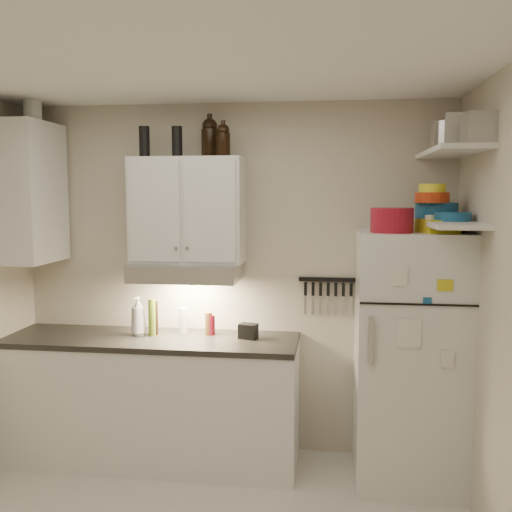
# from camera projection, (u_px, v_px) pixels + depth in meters

# --- Properties ---
(ceiling) EXTENTS (3.20, 3.00, 0.02)m
(ceiling) POSITION_uv_depth(u_px,v_px,m) (177.00, 50.00, 2.64)
(ceiling) COLOR white
(ceiling) RESTS_ON ground
(back_wall) EXTENTS (3.20, 0.02, 2.60)m
(back_wall) POSITION_uv_depth(u_px,v_px,m) (234.00, 280.00, 4.28)
(back_wall) COLOR beige
(back_wall) RESTS_ON ground
(base_cabinet) EXTENTS (2.10, 0.60, 0.88)m
(base_cabinet) POSITION_uv_depth(u_px,v_px,m) (152.00, 402.00, 4.14)
(base_cabinet) COLOR white
(base_cabinet) RESTS_ON floor
(countertop) EXTENTS (2.10, 0.62, 0.04)m
(countertop) POSITION_uv_depth(u_px,v_px,m) (151.00, 340.00, 4.09)
(countertop) COLOR black
(countertop) RESTS_ON base_cabinet
(upper_cabinet) EXTENTS (0.80, 0.33, 0.75)m
(upper_cabinet) POSITION_uv_depth(u_px,v_px,m) (188.00, 210.00, 4.09)
(upper_cabinet) COLOR white
(upper_cabinet) RESTS_ON back_wall
(side_cabinet) EXTENTS (0.33, 0.55, 1.00)m
(side_cabinet) POSITION_uv_depth(u_px,v_px,m) (29.00, 193.00, 4.09)
(side_cabinet) COLOR white
(side_cabinet) RESTS_ON left_wall
(range_hood) EXTENTS (0.76, 0.46, 0.12)m
(range_hood) POSITION_uv_depth(u_px,v_px,m) (187.00, 272.00, 4.07)
(range_hood) COLOR silver
(range_hood) RESTS_ON back_wall
(fridge) EXTENTS (0.70, 0.68, 1.70)m
(fridge) POSITION_uv_depth(u_px,v_px,m) (409.00, 358.00, 3.82)
(fridge) COLOR silver
(fridge) RESTS_ON floor
(shelf_hi) EXTENTS (0.30, 0.95, 0.03)m
(shelf_hi) POSITION_uv_depth(u_px,v_px,m) (452.00, 152.00, 3.51)
(shelf_hi) COLOR white
(shelf_hi) RESTS_ON right_wall
(shelf_lo) EXTENTS (0.30, 0.95, 0.03)m
(shelf_lo) POSITION_uv_depth(u_px,v_px,m) (449.00, 223.00, 3.56)
(shelf_lo) COLOR white
(shelf_lo) RESTS_ON right_wall
(knife_strip) EXTENTS (0.42, 0.02, 0.03)m
(knife_strip) POSITION_uv_depth(u_px,v_px,m) (328.00, 280.00, 4.16)
(knife_strip) COLOR black
(knife_strip) RESTS_ON back_wall
(dutch_oven) EXTENTS (0.33, 0.33, 0.16)m
(dutch_oven) POSITION_uv_depth(u_px,v_px,m) (392.00, 220.00, 3.59)
(dutch_oven) COLOR maroon
(dutch_oven) RESTS_ON fridge
(book_stack) EXTENTS (0.25, 0.29, 0.08)m
(book_stack) POSITION_uv_depth(u_px,v_px,m) (437.00, 226.00, 3.58)
(book_stack) COLOR gold
(book_stack) RESTS_ON fridge
(spice_jar) EXTENTS (0.09, 0.09, 0.11)m
(spice_jar) POSITION_uv_depth(u_px,v_px,m) (430.00, 224.00, 3.57)
(spice_jar) COLOR silver
(spice_jar) RESTS_ON fridge
(stock_pot) EXTENTS (0.34, 0.34, 0.20)m
(stock_pot) POSITION_uv_depth(u_px,v_px,m) (451.00, 137.00, 3.76)
(stock_pot) COLOR silver
(stock_pot) RESTS_ON shelf_hi
(tin_a) EXTENTS (0.24, 0.22, 0.21)m
(tin_a) POSITION_uv_depth(u_px,v_px,m) (463.00, 132.00, 3.48)
(tin_a) COLOR #AAAAAD
(tin_a) RESTS_ON shelf_hi
(tin_b) EXTENTS (0.18, 0.18, 0.17)m
(tin_b) POSITION_uv_depth(u_px,v_px,m) (480.00, 128.00, 3.14)
(tin_b) COLOR #AAAAAD
(tin_b) RESTS_ON shelf_hi
(bowl_teal) EXTENTS (0.28, 0.28, 0.11)m
(bowl_teal) POSITION_uv_depth(u_px,v_px,m) (436.00, 211.00, 3.76)
(bowl_teal) COLOR navy
(bowl_teal) RESTS_ON shelf_lo
(bowl_orange) EXTENTS (0.22, 0.22, 0.07)m
(bowl_orange) POSITION_uv_depth(u_px,v_px,m) (432.00, 198.00, 3.69)
(bowl_orange) COLOR #BB3511
(bowl_orange) RESTS_ON bowl_teal
(bowl_yellow) EXTENTS (0.17, 0.17, 0.06)m
(bowl_yellow) POSITION_uv_depth(u_px,v_px,m) (432.00, 188.00, 3.69)
(bowl_yellow) COLOR yellow
(bowl_yellow) RESTS_ON bowl_orange
(plates) EXTENTS (0.26, 0.26, 0.06)m
(plates) POSITION_uv_depth(u_px,v_px,m) (453.00, 217.00, 3.51)
(plates) COLOR navy
(plates) RESTS_ON shelf_lo
(growler_a) EXTENTS (0.15, 0.15, 0.29)m
(growler_a) POSITION_uv_depth(u_px,v_px,m) (210.00, 137.00, 4.07)
(growler_a) COLOR black
(growler_a) RESTS_ON upper_cabinet
(growler_b) EXTENTS (0.11, 0.11, 0.23)m
(growler_b) POSITION_uv_depth(u_px,v_px,m) (223.00, 140.00, 3.92)
(growler_b) COLOR black
(growler_b) RESTS_ON upper_cabinet
(thermos_a) EXTENTS (0.08, 0.08, 0.21)m
(thermos_a) POSITION_uv_depth(u_px,v_px,m) (177.00, 142.00, 4.00)
(thermos_a) COLOR black
(thermos_a) RESTS_ON upper_cabinet
(thermos_b) EXTENTS (0.08, 0.08, 0.21)m
(thermos_b) POSITION_uv_depth(u_px,v_px,m) (144.00, 142.00, 4.01)
(thermos_b) COLOR black
(thermos_b) RESTS_ON upper_cabinet
(side_jar) EXTENTS (0.16, 0.16, 0.17)m
(side_jar) POSITION_uv_depth(u_px,v_px,m) (32.00, 110.00, 4.03)
(side_jar) COLOR silver
(side_jar) RESTS_ON side_cabinet
(soap_bottle) EXTENTS (0.15, 0.15, 0.32)m
(soap_bottle) POSITION_uv_depth(u_px,v_px,m) (138.00, 314.00, 4.13)
(soap_bottle) COLOR white
(soap_bottle) RESTS_ON countertop
(pepper_mill) EXTENTS (0.06, 0.06, 0.16)m
(pepper_mill) POSITION_uv_depth(u_px,v_px,m) (208.00, 324.00, 4.14)
(pepper_mill) COLOR brown
(pepper_mill) RESTS_ON countertop
(oil_bottle) EXTENTS (0.06, 0.06, 0.27)m
(oil_bottle) POSITION_uv_depth(u_px,v_px,m) (152.00, 318.00, 4.11)
(oil_bottle) COLOR #4E6318
(oil_bottle) RESTS_ON countertop
(vinegar_bottle) EXTENTS (0.06, 0.06, 0.25)m
(vinegar_bottle) POSITION_uv_depth(u_px,v_px,m) (155.00, 318.00, 4.15)
(vinegar_bottle) COLOR black
(vinegar_bottle) RESTS_ON countertop
(clear_bottle) EXTENTS (0.07, 0.07, 0.19)m
(clear_bottle) POSITION_uv_depth(u_px,v_px,m) (184.00, 320.00, 4.20)
(clear_bottle) COLOR silver
(clear_bottle) RESTS_ON countertop
(red_jar) EXTENTS (0.09, 0.09, 0.14)m
(red_jar) POSITION_uv_depth(u_px,v_px,m) (210.00, 325.00, 4.15)
(red_jar) COLOR maroon
(red_jar) RESTS_ON countertop
(caddy) EXTENTS (0.14, 0.12, 0.11)m
(caddy) POSITION_uv_depth(u_px,v_px,m) (248.00, 331.00, 4.04)
(caddy) COLOR black
(caddy) RESTS_ON countertop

